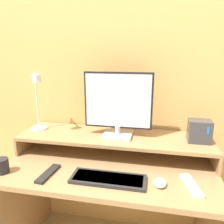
# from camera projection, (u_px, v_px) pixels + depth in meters

# --- Properties ---
(wall_back) EXTENTS (6.00, 0.05, 2.50)m
(wall_back) POSITION_uv_depth(u_px,v_px,m) (120.00, 76.00, 1.59)
(wall_back) COLOR #E5AD60
(wall_back) RESTS_ON ground_plane
(desk) EXTENTS (1.29, 0.68, 0.74)m
(desk) POSITION_uv_depth(u_px,v_px,m) (109.00, 193.00, 1.42)
(desk) COLOR #A87F51
(desk) RESTS_ON ground_plane
(monitor_shelf) EXTENTS (1.29, 0.36, 0.13)m
(monitor_shelf) POSITION_uv_depth(u_px,v_px,m) (114.00, 138.00, 1.49)
(monitor_shelf) COLOR #A87F51
(monitor_shelf) RESTS_ON desk
(monitor) EXTENTS (0.45, 0.18, 0.43)m
(monitor) POSITION_uv_depth(u_px,v_px,m) (118.00, 105.00, 1.42)
(monitor) COLOR #BCBCC1
(monitor) RESTS_ON monitor_shelf
(desk_lamp) EXTENTS (0.16, 0.19, 0.41)m
(desk_lamp) POSITION_uv_depth(u_px,v_px,m) (38.00, 104.00, 1.51)
(desk_lamp) COLOR silver
(desk_lamp) RESTS_ON monitor_shelf
(router_dock) EXTENTS (0.14, 0.11, 0.14)m
(router_dock) POSITION_uv_depth(u_px,v_px,m) (199.00, 131.00, 1.36)
(router_dock) COLOR #3D3D42
(router_dock) RESTS_ON monitor_shelf
(keyboard) EXTENTS (0.41, 0.15, 0.02)m
(keyboard) POSITION_uv_depth(u_px,v_px,m) (108.00, 179.00, 1.19)
(keyboard) COLOR #282828
(keyboard) RESTS_ON desk
(mouse) EXTENTS (0.07, 0.09, 0.03)m
(mouse) POSITION_uv_depth(u_px,v_px,m) (160.00, 183.00, 1.14)
(mouse) COLOR white
(mouse) RESTS_ON desk
(remote_control) EXTENTS (0.07, 0.20, 0.02)m
(remote_control) POSITION_uv_depth(u_px,v_px,m) (48.00, 173.00, 1.24)
(remote_control) COLOR black
(remote_control) RESTS_ON desk
(remote_secondary) EXTENTS (0.10, 0.21, 0.02)m
(remote_secondary) POSITION_uv_depth(u_px,v_px,m) (191.00, 185.00, 1.13)
(remote_secondary) COLOR white
(remote_secondary) RESTS_ON desk
(mug) EXTENTS (0.08, 0.08, 0.09)m
(mug) POSITION_uv_depth(u_px,v_px,m) (2.00, 166.00, 1.26)
(mug) COLOR #232328
(mug) RESTS_ON desk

